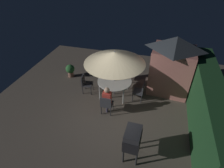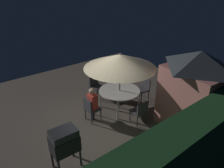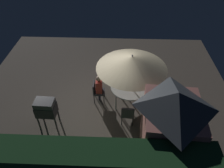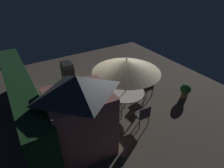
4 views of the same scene
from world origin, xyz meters
name	(u,v)px [view 1 (image 1 of 4)]	position (x,y,z in m)	size (l,w,h in m)	color
ground_plane	(112,109)	(0.00, 0.00, 0.00)	(11.00, 11.00, 0.00)	brown
hedge_backdrop	(206,107)	(0.00, 3.50, 0.99)	(6.05, 0.77, 1.98)	#193D1E
garden_shed	(172,65)	(-2.12, 2.23, 1.38)	(1.78, 2.02, 2.71)	#B26B60
patio_table	(115,81)	(-1.05, -0.18, 0.73)	(1.56, 1.56, 0.78)	white
patio_umbrella	(115,57)	(-1.05, -0.18, 1.95)	(2.64, 2.64, 2.26)	#4C4C51
bbq_grill	(133,139)	(1.96, 1.18, 0.85)	(0.72, 0.52, 1.20)	black
chair_near_shed	(106,104)	(0.28, -0.17, 0.52)	(0.47, 0.46, 0.90)	#38383D
chair_far_side	(140,91)	(-0.95, 1.03, 0.52)	(0.50, 0.50, 0.90)	#38383D
chair_toward_hedge	(122,72)	(-2.30, -0.10, 0.52)	(0.49, 0.49, 0.90)	#38383D
chair_toward_house	(86,83)	(-0.89, -1.55, 0.52)	(0.51, 0.52, 0.90)	#38383D
potted_plant_by_shed	(70,70)	(-1.93, -2.87, 0.41)	(0.47, 0.47, 0.71)	#936651
person_in_red	(107,98)	(0.20, -0.17, 0.78)	(0.24, 0.34, 1.26)	#CC3D33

